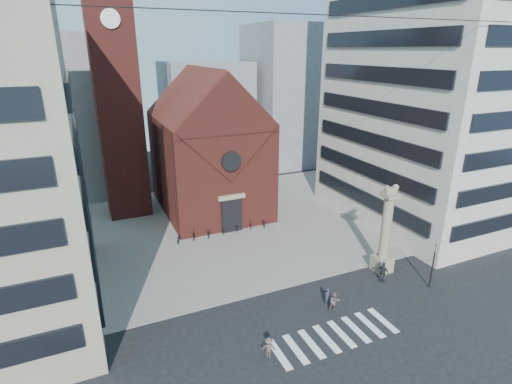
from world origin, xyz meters
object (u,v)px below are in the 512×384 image
(pedestrian_2, at_px, (383,272))
(traffic_light, at_px, (433,264))
(pedestrian_0, at_px, (328,297))
(scooter_0, at_px, (179,238))
(pedestrian_1, at_px, (334,302))
(lion_column, at_px, (385,238))

(pedestrian_2, bearing_deg, traffic_light, -145.68)
(pedestrian_0, bearing_deg, pedestrian_2, 1.92)
(traffic_light, relative_size, scooter_0, 2.48)
(pedestrian_0, relative_size, scooter_0, 0.92)
(pedestrian_0, bearing_deg, traffic_light, -14.94)
(pedestrian_1, distance_m, scooter_0, 19.15)
(pedestrian_2, height_order, scooter_0, pedestrian_2)
(pedestrian_2, relative_size, scooter_0, 1.14)
(lion_column, xyz_separation_m, scooter_0, (-16.31, 13.67, -2.95))
(pedestrian_0, relative_size, pedestrian_1, 0.88)
(scooter_0, bearing_deg, pedestrian_1, -43.55)
(pedestrian_2, bearing_deg, pedestrian_0, 79.62)
(pedestrian_1, xyz_separation_m, pedestrian_2, (6.54, 1.89, 0.09))
(lion_column, height_order, scooter_0, lion_column)
(traffic_light, relative_size, pedestrian_1, 2.40)
(traffic_light, distance_m, pedestrian_2, 4.24)
(traffic_light, height_order, pedestrian_2, traffic_light)
(pedestrian_1, height_order, scooter_0, pedestrian_1)
(traffic_light, xyz_separation_m, pedestrian_1, (-9.78, 0.53, -1.39))
(pedestrian_1, distance_m, pedestrian_2, 6.81)
(traffic_light, height_order, scooter_0, traffic_light)
(pedestrian_0, xyz_separation_m, pedestrian_2, (6.56, 0.99, 0.19))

